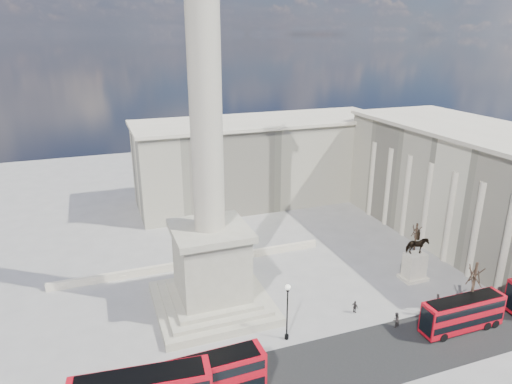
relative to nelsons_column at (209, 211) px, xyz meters
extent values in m
plane|color=gray|center=(0.00, -5.00, -12.92)|extent=(180.00, 180.00, 0.00)
cube|color=black|center=(5.00, -15.00, -12.91)|extent=(120.00, 9.00, 0.01)
cube|color=#A6A08A|center=(0.00, 0.00, -12.42)|extent=(14.00, 14.00, 1.00)
cube|color=#A6A08A|center=(0.00, 0.00, -11.67)|extent=(12.00, 12.00, 0.50)
cube|color=#A6A08A|center=(0.00, 0.00, -11.17)|extent=(10.00, 10.00, 0.50)
cube|color=#A6A08A|center=(0.00, 0.00, -6.92)|extent=(8.00, 8.00, 8.00)
cube|color=#A6A08A|center=(0.00, 0.00, -2.52)|extent=(9.00, 9.00, 0.80)
cylinder|color=#B7AD97|center=(0.00, 0.00, 14.88)|extent=(3.60, 3.60, 34.00)
cube|color=beige|center=(0.00, 11.00, -12.37)|extent=(40.00, 0.60, 1.10)
cube|color=beige|center=(45.00, 5.00, -3.92)|extent=(18.00, 45.00, 18.00)
cube|color=beige|center=(45.00, 5.00, 5.38)|extent=(19.00, 46.00, 0.60)
cube|color=beige|center=(20.00, 35.00, -4.92)|extent=(50.00, 16.00, 16.00)
cube|color=beige|center=(20.00, 35.00, 3.38)|extent=(51.00, 17.00, 0.60)
cube|color=black|center=(-10.36, -15.37, -8.05)|extent=(11.08, 3.59, 0.07)
cube|color=#B70916|center=(-4.69, -15.06, -10.47)|extent=(11.41, 2.86, 4.18)
cube|color=black|center=(-4.69, -15.06, -9.36)|extent=(10.96, 2.91, 0.93)
cube|color=black|center=(-4.69, -15.06, -8.35)|extent=(10.27, 2.58, 0.06)
cylinder|color=black|center=(-0.15, -14.94, -12.35)|extent=(1.20, 2.73, 1.13)
cube|color=#B70916|center=(25.72, -14.52, -10.72)|extent=(10.19, 2.35, 3.75)
cube|color=black|center=(25.72, -14.52, -11.39)|extent=(9.78, 2.41, 0.83)
cube|color=black|center=(25.72, -14.52, -9.72)|extent=(9.78, 2.41, 0.83)
cube|color=black|center=(25.72, -14.52, -8.82)|extent=(9.17, 2.12, 0.06)
cylinder|color=black|center=(22.36, -14.51, -12.41)|extent=(1.03, 2.44, 1.02)
cylinder|color=black|center=(28.57, -14.53, -12.41)|extent=(1.03, 2.44, 1.02)
cylinder|color=black|center=(29.79, -14.54, -12.41)|extent=(1.03, 2.44, 1.02)
cylinder|color=black|center=(6.12, -9.19, -12.65)|extent=(0.47, 0.47, 0.53)
cylinder|color=black|center=(6.12, -9.19, -9.74)|extent=(0.17, 0.17, 6.36)
cylinder|color=black|center=(6.12, -9.19, -6.66)|extent=(0.32, 0.32, 0.32)
sphere|color=silver|center=(6.12, -9.19, -6.29)|extent=(0.59, 0.59, 0.59)
cube|color=beige|center=(28.09, -3.06, -12.70)|extent=(3.55, 2.67, 0.44)
cube|color=beige|center=(28.09, -3.06, -10.96)|extent=(2.84, 1.95, 3.91)
imported|color=black|center=(28.09, -3.06, -7.81)|extent=(3.05, 1.89, 2.40)
cylinder|color=black|center=(28.09, -3.06, -6.31)|extent=(0.44, 0.44, 1.07)
sphere|color=black|center=(28.09, -3.06, -5.56)|extent=(0.32, 0.32, 0.32)
cylinder|color=#332319|center=(27.67, -13.59, -8.97)|extent=(0.32, 0.32, 7.89)
cylinder|color=#332319|center=(31.93, 1.81, -9.95)|extent=(0.27, 0.27, 5.93)
cylinder|color=#332319|center=(41.76, 12.86, -9.23)|extent=(0.32, 0.32, 7.38)
imported|color=#282422|center=(26.39, -9.88, -11.98)|extent=(0.78, 0.61, 1.87)
imported|color=#282422|center=(18.99, -11.50, -11.97)|extent=(1.07, 0.93, 1.90)
imported|color=#282422|center=(16.05, -7.37, -12.10)|extent=(0.70, 1.03, 1.63)
camera|label=1|loc=(-11.84, -48.47, 19.48)|focal=32.00mm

